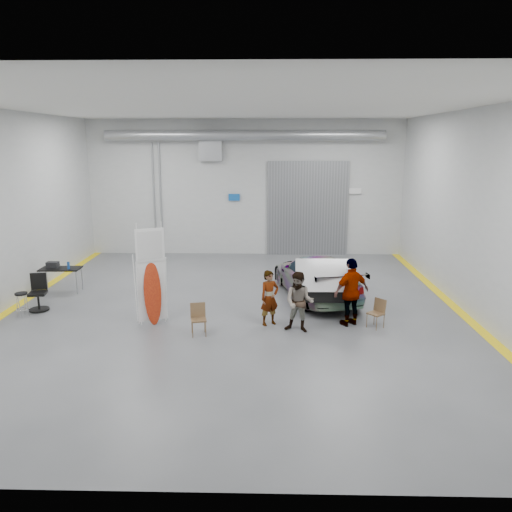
{
  "coord_description": "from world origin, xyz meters",
  "views": [
    {
      "loc": [
        1.01,
        -14.34,
        5.04
      ],
      "look_at": [
        0.64,
        1.02,
        1.5
      ],
      "focal_mm": 35.0,
      "sensor_mm": 36.0,
      "label": 1
    }
  ],
  "objects_px": {
    "folding_chair_far": "(375,319)",
    "shop_stool": "(22,305)",
    "folding_chair_near": "(199,326)",
    "person_b": "(299,302)",
    "surfboard_display": "(148,284)",
    "sedan_car": "(316,276)",
    "work_table": "(58,268)",
    "person_a": "(269,298)",
    "person_c": "(351,292)",
    "office_chair": "(39,295)"
  },
  "relations": [
    {
      "from": "folding_chair_far",
      "to": "shop_stool",
      "type": "xyz_separation_m",
      "value": [
        -10.18,
        0.64,
        0.11
      ]
    },
    {
      "from": "folding_chair_near",
      "to": "person_b",
      "type": "bearing_deg",
      "value": -5.18
    },
    {
      "from": "surfboard_display",
      "to": "folding_chair_near",
      "type": "relative_size",
      "value": 3.44
    },
    {
      "from": "sedan_car",
      "to": "folding_chair_near",
      "type": "height_order",
      "value": "sedan_car"
    },
    {
      "from": "work_table",
      "to": "folding_chair_near",
      "type": "bearing_deg",
      "value": -35.66
    },
    {
      "from": "person_a",
      "to": "folding_chair_far",
      "type": "height_order",
      "value": "person_a"
    },
    {
      "from": "person_b",
      "to": "work_table",
      "type": "distance_m",
      "value": 8.7
    },
    {
      "from": "person_c",
      "to": "shop_stool",
      "type": "distance_m",
      "value": 9.55
    },
    {
      "from": "person_c",
      "to": "surfboard_display",
      "type": "distance_m",
      "value": 5.65
    },
    {
      "from": "person_b",
      "to": "work_table",
      "type": "relative_size",
      "value": 1.23
    },
    {
      "from": "person_b",
      "to": "shop_stool",
      "type": "height_order",
      "value": "person_b"
    },
    {
      "from": "surfboard_display",
      "to": "office_chair",
      "type": "bearing_deg",
      "value": 138.35
    },
    {
      "from": "person_a",
      "to": "work_table",
      "type": "xyz_separation_m",
      "value": [
        -7.17,
        2.97,
        0.05
      ]
    },
    {
      "from": "folding_chair_near",
      "to": "folding_chair_far",
      "type": "xyz_separation_m",
      "value": [
        4.81,
        0.66,
        -0.01
      ]
    },
    {
      "from": "folding_chair_far",
      "to": "shop_stool",
      "type": "bearing_deg",
      "value": -134.71
    },
    {
      "from": "person_c",
      "to": "folding_chair_far",
      "type": "distance_m",
      "value": 0.99
    },
    {
      "from": "surfboard_display",
      "to": "work_table",
      "type": "distance_m",
      "value": 4.87
    },
    {
      "from": "person_b",
      "to": "surfboard_display",
      "type": "xyz_separation_m",
      "value": [
        -4.17,
        0.45,
        0.34
      ]
    },
    {
      "from": "sedan_car",
      "to": "person_c",
      "type": "relative_size",
      "value": 2.45
    },
    {
      "from": "folding_chair_near",
      "to": "shop_stool",
      "type": "relative_size",
      "value": 1.15
    },
    {
      "from": "surfboard_display",
      "to": "folding_chair_far",
      "type": "distance_m",
      "value": 6.37
    },
    {
      "from": "person_c",
      "to": "folding_chair_near",
      "type": "distance_m",
      "value": 4.3
    },
    {
      "from": "shop_stool",
      "to": "folding_chair_near",
      "type": "bearing_deg",
      "value": -13.55
    },
    {
      "from": "person_b",
      "to": "folding_chair_far",
      "type": "distance_m",
      "value": 2.24
    },
    {
      "from": "person_a",
      "to": "person_c",
      "type": "relative_size",
      "value": 0.81
    },
    {
      "from": "sedan_car",
      "to": "person_c",
      "type": "bearing_deg",
      "value": 91.48
    },
    {
      "from": "folding_chair_near",
      "to": "shop_stool",
      "type": "bearing_deg",
      "value": 154.36
    },
    {
      "from": "folding_chair_far",
      "to": "person_c",
      "type": "bearing_deg",
      "value": -147.25
    },
    {
      "from": "surfboard_display",
      "to": "work_table",
      "type": "height_order",
      "value": "surfboard_display"
    },
    {
      "from": "folding_chair_near",
      "to": "office_chair",
      "type": "bearing_deg",
      "value": 147.59
    },
    {
      "from": "office_chair",
      "to": "surfboard_display",
      "type": "bearing_deg",
      "value": -27.8
    },
    {
      "from": "shop_stool",
      "to": "work_table",
      "type": "relative_size",
      "value": 0.54
    },
    {
      "from": "person_b",
      "to": "folding_chair_far",
      "type": "relative_size",
      "value": 2.07
    },
    {
      "from": "person_a",
      "to": "surfboard_display",
      "type": "distance_m",
      "value": 3.4
    },
    {
      "from": "sedan_car",
      "to": "surfboard_display",
      "type": "distance_m",
      "value": 5.65
    },
    {
      "from": "surfboard_display",
      "to": "shop_stool",
      "type": "distance_m",
      "value": 4.0
    },
    {
      "from": "person_a",
      "to": "shop_stool",
      "type": "xyz_separation_m",
      "value": [
        -7.25,
        0.46,
        -0.42
      ]
    },
    {
      "from": "folding_chair_near",
      "to": "work_table",
      "type": "height_order",
      "value": "work_table"
    },
    {
      "from": "shop_stool",
      "to": "office_chair",
      "type": "distance_m",
      "value": 0.66
    },
    {
      "from": "person_c",
      "to": "person_b",
      "type": "bearing_deg",
      "value": -8.49
    },
    {
      "from": "shop_stool",
      "to": "surfboard_display",
      "type": "bearing_deg",
      "value": -7.57
    },
    {
      "from": "sedan_car",
      "to": "person_c",
      "type": "height_order",
      "value": "person_c"
    },
    {
      "from": "sedan_car",
      "to": "work_table",
      "type": "distance_m",
      "value": 8.73
    },
    {
      "from": "person_a",
      "to": "folding_chair_near",
      "type": "distance_m",
      "value": 2.12
    },
    {
      "from": "folding_chair_far",
      "to": "office_chair",
      "type": "relative_size",
      "value": 0.72
    },
    {
      "from": "surfboard_display",
      "to": "folding_chair_near",
      "type": "height_order",
      "value": "surfboard_display"
    },
    {
      "from": "person_c",
      "to": "shop_stool",
      "type": "relative_size",
      "value": 2.64
    },
    {
      "from": "sedan_car",
      "to": "person_a",
      "type": "bearing_deg",
      "value": 46.32
    },
    {
      "from": "person_c",
      "to": "folding_chair_near",
      "type": "relative_size",
      "value": 2.29
    },
    {
      "from": "sedan_car",
      "to": "folding_chair_near",
      "type": "distance_m",
      "value": 4.93
    }
  ]
}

